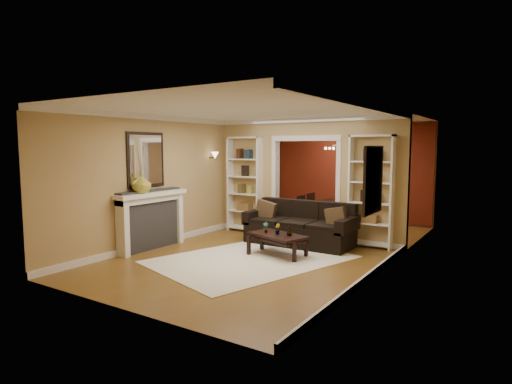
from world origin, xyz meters
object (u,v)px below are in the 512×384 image
Objects in this scene: sofa at (299,224)px; bookshelf_right at (371,192)px; fireplace at (152,221)px; coffee_table at (277,245)px; dining_table at (333,215)px; bookshelf_left at (245,185)px.

bookshelf_right reaches higher than sofa.
sofa is at bearing 40.13° from fireplace.
fireplace is (-2.39, -0.89, 0.37)m from coffee_table.
coffee_table is at bearing -85.98° from sofa.
dining_table is (-1.53, 1.72, -0.84)m from bookshelf_right.
sofa is 1.01× the size of bookshelf_right.
sofa is at bearing -18.11° from bookshelf_left.
bookshelf_left reaches higher than coffee_table.
fireplace is 4.75m from dining_table.
bookshelf_left is at bearing 155.23° from coffee_table.
coffee_table is 0.65× the size of fireplace.
sofa reaches higher than dining_table.
coffee_table is at bearing -127.33° from bookshelf_right.
bookshelf_left is 1.00× the size of bookshelf_right.
coffee_table is at bearing -175.33° from dining_table.
bookshelf_left reaches higher than fireplace.
bookshelf_right reaches higher than dining_table.
bookshelf_left is at bearing 77.95° from fireplace.
sofa is 1.36× the size of fireplace.
bookshelf_right is at bearing 69.50° from coffee_table.
bookshelf_right is 1.30× the size of dining_table.
bookshelf_right is 4.47m from fireplace.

